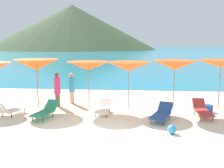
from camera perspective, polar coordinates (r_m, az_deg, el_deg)
ground_plane at (r=18.40m, az=1.02°, el=-1.17°), size 50.00×100.00×0.30m
ocean_water at (r=236.90m, az=4.66°, el=8.29°), size 650.00×440.00×0.02m
headland_hill at (r=158.00m, az=-9.02°, el=12.70°), size 101.91×101.91×26.80m
umbrella_1 at (r=12.76m, az=-16.91°, el=4.23°), size 2.24×2.24×2.40m
umbrella_2 at (r=12.09m, az=-5.40°, el=4.15°), size 2.29×2.29×2.31m
umbrella_3 at (r=11.94m, az=3.87°, el=4.03°), size 2.38×2.38×2.30m
umbrella_4 at (r=11.84m, az=14.18°, el=4.19°), size 2.15×2.15×2.39m
umbrella_5 at (r=13.19m, az=23.69°, el=4.22°), size 2.37×2.37×2.37m
lounge_chair_0 at (r=11.05m, az=-15.01°, el=-5.93°), size 0.90×1.65×0.65m
lounge_chair_2 at (r=11.57m, az=19.98°, el=-5.56°), size 0.58×1.67×0.66m
lounge_chair_3 at (r=11.40m, az=-1.97°, el=-5.54°), size 0.64×1.63×0.54m
lounge_chair_5 at (r=11.83m, az=-22.20°, el=-5.37°), size 0.94×1.64×0.73m
lounge_chair_6 at (r=10.55m, az=11.32°, el=-6.59°), size 1.17×1.78×0.63m
beachgoer_0 at (r=13.37m, az=-9.19°, el=-0.75°), size 0.31×0.31×1.64m
beachgoer_1 at (r=12.89m, az=-12.43°, el=-1.03°), size 0.32×0.32×1.71m
beach_ball at (r=9.16m, az=13.56°, el=-10.07°), size 0.32×0.32×0.32m
cooler_box at (r=12.47m, az=20.73°, el=-5.22°), size 0.59×0.51×0.34m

